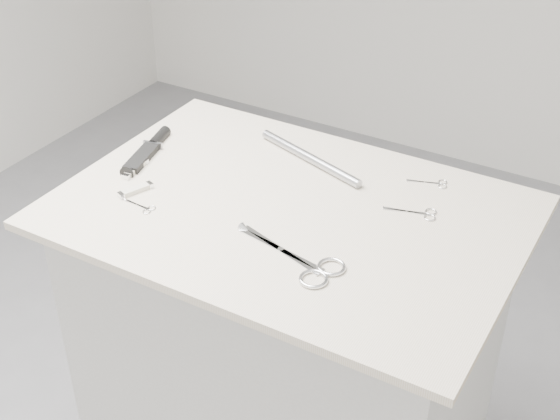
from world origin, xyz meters
The scene contains 10 objects.
plinth centered at (0.00, 0.00, 0.45)m, with size 0.90×0.60×0.90m, color #B8B8B5.
display_board centered at (0.00, 0.00, 0.91)m, with size 1.00×0.70×0.02m, color beige.
large_shears centered at (0.13, -0.16, 0.92)m, with size 0.26×0.12×0.01m.
embroidery_scissors_a centered at (0.25, 0.12, 0.92)m, with size 0.11×0.06×0.00m.
embroidery_scissors_b centered at (0.24, 0.26, 0.92)m, with size 0.09×0.05×0.00m.
tiny_scissors centered at (-0.28, -0.16, 0.92)m, with size 0.08×0.04×0.00m.
sheathed_knife centered at (-0.42, 0.05, 0.93)m, with size 0.08×0.21×0.03m.
pocket_knife_a centered at (-0.39, -0.04, 0.93)m, with size 0.03×0.09×0.01m.
pocket_knife_b centered at (-0.33, -0.12, 0.93)m, with size 0.05×0.08×0.01m.
metal_rail centered at (-0.06, 0.20, 0.93)m, with size 0.02×0.02×0.33m, color #95979D.
Camera 1 is at (0.70, -1.24, 1.85)m, focal length 50.00 mm.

